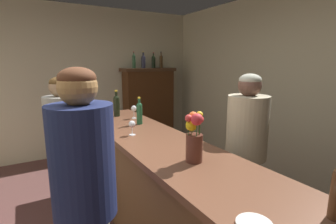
{
  "coord_description": "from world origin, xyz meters",
  "views": [
    {
      "loc": [
        -0.44,
        -1.75,
        1.67
      ],
      "look_at": [
        0.93,
        0.59,
        1.13
      ],
      "focal_mm": 26.97,
      "sensor_mm": 36.0,
      "label": 1
    }
  ],
  "objects": [
    {
      "name": "wall_back",
      "position": [
        0.0,
        2.99,
        1.32
      ],
      "size": [
        5.45,
        0.12,
        2.63
      ],
      "primitive_type": "cube",
      "color": "beige",
      "rests_on": "ground"
    },
    {
      "name": "wall_right",
      "position": [
        2.72,
        0.0,
        1.32
      ],
      "size": [
        0.12,
        5.98,
        2.63
      ],
      "primitive_type": "cube",
      "color": "#C3BA98",
      "rests_on": "ground"
    },
    {
      "name": "bar_counter",
      "position": [
        0.56,
        0.06,
        0.5
      ],
      "size": [
        0.67,
        3.2,
        0.99
      ],
      "color": "brown",
      "rests_on": "ground"
    },
    {
      "name": "display_cabinet",
      "position": [
        1.72,
        2.7,
        0.81
      ],
      "size": [
        1.04,
        0.39,
        1.55
      ],
      "color": "#422410",
      "rests_on": "ground"
    },
    {
      "name": "wine_bottle_merlot",
      "position": [
        0.66,
        0.76,
        1.13
      ],
      "size": [
        0.07,
        0.07,
        0.3
      ],
      "color": "#215331",
      "rests_on": "bar_counter"
    },
    {
      "name": "wine_bottle_riesling",
      "position": [
        0.58,
        1.3,
        1.14
      ],
      "size": [
        0.08,
        0.08,
        0.33
      ],
      "color": "black",
      "rests_on": "bar_counter"
    },
    {
      "name": "wine_glass_front",
      "position": [
        0.72,
        1.06,
        1.1
      ],
      "size": [
        0.07,
        0.07,
        0.16
      ],
      "color": "white",
      "rests_on": "bar_counter"
    },
    {
      "name": "wine_glass_mid",
      "position": [
        0.43,
        0.4,
        1.09
      ],
      "size": [
        0.06,
        0.06,
        0.14
      ],
      "color": "white",
      "rests_on": "bar_counter"
    },
    {
      "name": "flower_arrangement",
      "position": [
        0.54,
        -0.42,
        1.16
      ],
      "size": [
        0.13,
        0.16,
        0.36
      ],
      "color": "#562B1F",
      "rests_on": "bar_counter"
    },
    {
      "name": "cheese_plate",
      "position": [
        0.35,
        -1.12,
        0.99
      ],
      "size": [
        0.15,
        0.15,
        0.01
      ],
      "primitive_type": "cylinder",
      "color": "white",
      "rests_on": "bar_counter"
    },
    {
      "name": "display_bottle_left",
      "position": [
        1.42,
        2.7,
        1.69
      ],
      "size": [
        0.06,
        0.06,
        0.31
      ],
      "color": "#264D31",
      "rests_on": "display_cabinet"
    },
    {
      "name": "display_bottle_midleft",
      "position": [
        1.62,
        2.7,
        1.69
      ],
      "size": [
        0.08,
        0.08,
        0.31
      ],
      "color": "#26273D",
      "rests_on": "display_cabinet"
    },
    {
      "name": "display_bottle_center",
      "position": [
        1.83,
        2.7,
        1.68
      ],
      "size": [
        0.07,
        0.07,
        0.3
      ],
      "color": "black",
      "rests_on": "display_cabinet"
    },
    {
      "name": "display_bottle_midright",
      "position": [
        2.0,
        2.7,
        1.69
      ],
      "size": [
        0.07,
        0.07,
        0.31
      ],
      "color": "#472D13",
      "rests_on": "display_cabinet"
    },
    {
      "name": "patron_in_navy",
      "position": [
        -0.14,
        0.69,
        0.85
      ],
      "size": [
        0.32,
        0.32,
        1.54
      ],
      "rotation": [
        0.0,
        0.0,
        -0.93
      ],
      "color": "#273351",
      "rests_on": "ground"
    },
    {
      "name": "patron_by_cabinet",
      "position": [
        -0.19,
        -0.4,
        0.91
      ],
      "size": [
        0.35,
        0.35,
        1.64
      ],
      "rotation": [
        0.0,
        0.0,
        0.82
      ],
      "color": "#ABAC8D",
      "rests_on": "ground"
    },
    {
      "name": "bartender",
      "position": [
        1.3,
        -0.2,
        0.86
      ],
      "size": [
        0.37,
        0.37,
        1.57
      ],
      "rotation": [
        0.0,
        0.0,
        2.98
      ],
      "color": "#293523",
      "rests_on": "ground"
    }
  ]
}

